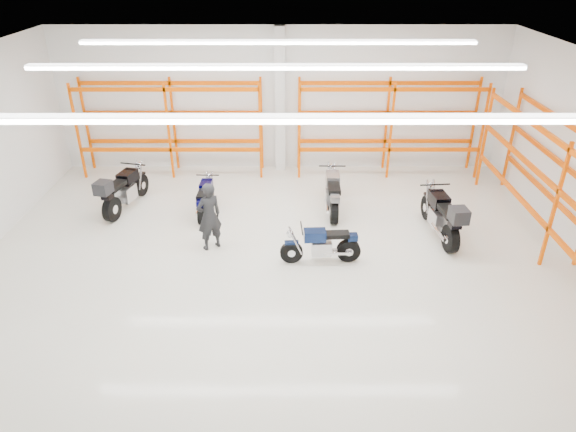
{
  "coord_description": "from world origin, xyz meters",
  "views": [
    {
      "loc": [
        0.24,
        -10.0,
        6.54
      ],
      "look_at": [
        0.25,
        0.5,
        1.01
      ],
      "focal_mm": 32.0,
      "sensor_mm": 36.0,
      "label": 1
    }
  ],
  "objects_px": {
    "motorcycle_main": "(324,245)",
    "motorcycle_back_b": "(205,199)",
    "motorcycle_back_a": "(122,191)",
    "structural_column": "(280,102)",
    "motorcycle_back_c": "(333,194)",
    "standing_man": "(209,216)",
    "motorcycle_back_d": "(443,217)"
  },
  "relations": [
    {
      "from": "motorcycle_main",
      "to": "motorcycle_back_b",
      "type": "height_order",
      "value": "motorcycle_back_b"
    },
    {
      "from": "motorcycle_back_a",
      "to": "structural_column",
      "type": "height_order",
      "value": "structural_column"
    },
    {
      "from": "motorcycle_back_c",
      "to": "standing_man",
      "type": "xyz_separation_m",
      "value": [
        -3.1,
        -1.96,
        0.34
      ]
    },
    {
      "from": "motorcycle_back_a",
      "to": "motorcycle_back_c",
      "type": "distance_m",
      "value": 5.79
    },
    {
      "from": "motorcycle_back_c",
      "to": "motorcycle_back_b",
      "type": "bearing_deg",
      "value": -177.4
    },
    {
      "from": "motorcycle_back_d",
      "to": "standing_man",
      "type": "distance_m",
      "value": 5.74
    },
    {
      "from": "motorcycle_back_b",
      "to": "motorcycle_back_c",
      "type": "distance_m",
      "value": 3.48
    },
    {
      "from": "motorcycle_back_b",
      "to": "standing_man",
      "type": "bearing_deg",
      "value": -78.29
    },
    {
      "from": "motorcycle_back_b",
      "to": "structural_column",
      "type": "height_order",
      "value": "structural_column"
    },
    {
      "from": "motorcycle_back_b",
      "to": "motorcycle_back_d",
      "type": "distance_m",
      "value": 6.24
    },
    {
      "from": "motorcycle_main",
      "to": "standing_man",
      "type": "height_order",
      "value": "standing_man"
    },
    {
      "from": "standing_man",
      "to": "structural_column",
      "type": "bearing_deg",
      "value": -141.92
    },
    {
      "from": "motorcycle_back_a",
      "to": "standing_man",
      "type": "relative_size",
      "value": 1.37
    },
    {
      "from": "motorcycle_back_d",
      "to": "structural_column",
      "type": "height_order",
      "value": "structural_column"
    },
    {
      "from": "structural_column",
      "to": "motorcycle_back_c",
      "type": "bearing_deg",
      "value": -64.46
    },
    {
      "from": "motorcycle_back_a",
      "to": "motorcycle_back_b",
      "type": "distance_m",
      "value": 2.32
    },
    {
      "from": "motorcycle_back_a",
      "to": "motorcycle_back_d",
      "type": "relative_size",
      "value": 0.96
    },
    {
      "from": "structural_column",
      "to": "motorcycle_main",
      "type": "bearing_deg",
      "value": -79.23
    },
    {
      "from": "motorcycle_main",
      "to": "motorcycle_back_a",
      "type": "distance_m",
      "value": 6.0
    },
    {
      "from": "motorcycle_main",
      "to": "structural_column",
      "type": "distance_m",
      "value": 6.06
    },
    {
      "from": "motorcycle_main",
      "to": "motorcycle_back_d",
      "type": "height_order",
      "value": "motorcycle_back_d"
    },
    {
      "from": "motorcycle_main",
      "to": "motorcycle_back_b",
      "type": "relative_size",
      "value": 0.98
    },
    {
      "from": "motorcycle_back_d",
      "to": "motorcycle_back_b",
      "type": "bearing_deg",
      "value": 167.44
    },
    {
      "from": "motorcycle_back_a",
      "to": "structural_column",
      "type": "distance_m",
      "value": 5.54
    },
    {
      "from": "motorcycle_main",
      "to": "structural_column",
      "type": "height_order",
      "value": "structural_column"
    },
    {
      "from": "motorcycle_back_c",
      "to": "standing_man",
      "type": "height_order",
      "value": "standing_man"
    },
    {
      "from": "motorcycle_back_b",
      "to": "motorcycle_back_c",
      "type": "relative_size",
      "value": 0.85
    },
    {
      "from": "motorcycle_back_a",
      "to": "motorcycle_back_c",
      "type": "height_order",
      "value": "motorcycle_back_a"
    },
    {
      "from": "motorcycle_main",
      "to": "standing_man",
      "type": "bearing_deg",
      "value": 167.0
    },
    {
      "from": "motorcycle_main",
      "to": "motorcycle_back_d",
      "type": "distance_m",
      "value": 3.19
    },
    {
      "from": "motorcycle_back_b",
      "to": "motorcycle_back_d",
      "type": "bearing_deg",
      "value": -12.56
    },
    {
      "from": "motorcycle_back_c",
      "to": "standing_man",
      "type": "bearing_deg",
      "value": -147.69
    }
  ]
}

